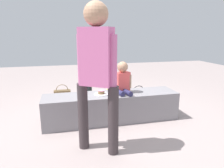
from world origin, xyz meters
TOP-DOWN VIEW (x-y plane):
  - ground_plane at (0.00, 0.00)m, footprint 12.00×12.00m
  - concrete_ledge at (0.00, 0.00)m, footprint 2.05×0.47m
  - child_seated at (0.18, 0.00)m, footprint 0.28×0.34m
  - adult_standing at (-0.35, -0.78)m, footprint 0.43×0.35m
  - cake_plate at (-0.16, -0.00)m, footprint 0.22×0.22m
  - gift_bag at (0.24, 0.87)m, footprint 0.24×0.10m
  - railing_post at (-0.18, 1.23)m, footprint 0.36×0.36m
  - water_bottle_near_gift at (0.23, 1.12)m, footprint 0.06×0.06m
  - water_bottle_far_side at (0.57, 1.26)m, footprint 0.06×0.06m
  - cake_box_white at (-0.43, 0.50)m, footprint 0.32×0.31m
  - handbag_black_leather at (0.70, 0.67)m, footprint 0.33×0.14m
  - handbag_brown_canvas at (-0.74, 1.15)m, footprint 0.33×0.12m

SIDE VIEW (x-z plane):
  - ground_plane at x=0.00m, z-range 0.00..0.00m
  - cake_box_white at x=-0.43m, z-range 0.00..0.13m
  - water_bottle_near_gift at x=0.23m, z-range -0.01..0.19m
  - water_bottle_far_side at x=0.57m, z-range -0.01..0.20m
  - handbag_brown_canvas at x=-0.74m, z-range -0.05..0.29m
  - handbag_black_leather at x=0.70m, z-range -0.05..0.30m
  - gift_bag at x=0.24m, z-range -0.02..0.28m
  - concrete_ledge at x=0.00m, z-range 0.00..0.43m
  - cake_plate at x=-0.16m, z-range 0.42..0.49m
  - railing_post at x=-0.18m, z-range -0.15..1.16m
  - child_seated at x=0.18m, z-range 0.40..0.89m
  - adult_standing at x=-0.35m, z-range 0.17..1.81m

